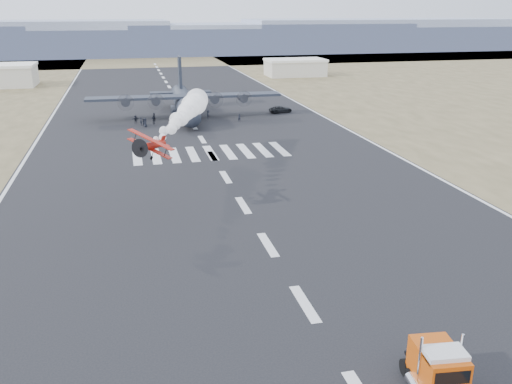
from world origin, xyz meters
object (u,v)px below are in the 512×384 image
object	(u,v)px
aerobatic_biplane	(152,145)
crew_c	(208,115)
transport_aircraft	(184,102)
support_vehicle	(281,109)
crew_a	(239,118)
crew_g	(141,121)
crew_f	(136,119)
crew_b	(144,123)
hangar_right	(295,67)
crew_h	(154,117)
semi_truck	(441,376)
crew_e	(145,123)
crew_d	(154,120)

from	to	relation	value
aerobatic_biplane	crew_c	size ratio (longest dim) A/B	2.95
transport_aircraft	support_vehicle	xyz separation A→B (m)	(22.09, -0.64, -2.39)
crew_a	crew_g	xyz separation A→B (m)	(-20.51, 0.95, 0.00)
crew_f	aerobatic_biplane	bearing A→B (deg)	80.14
aerobatic_biplane	crew_b	distance (m)	51.41
hangar_right	crew_h	world-z (taller)	hangar_right
semi_truck	crew_f	world-z (taller)	semi_truck
semi_truck	transport_aircraft	bearing A→B (deg)	99.18
semi_truck	support_vehicle	bearing A→B (deg)	86.07
transport_aircraft	crew_b	bearing A→B (deg)	-134.35
crew_a	transport_aircraft	bearing A→B (deg)	153.27
crew_e	support_vehicle	bearing A→B (deg)	-75.07
crew_f	crew_g	world-z (taller)	crew_f
crew_e	crew_g	xyz separation A→B (m)	(-0.80, 1.82, -0.07)
crew_d	hangar_right	bearing A→B (deg)	30.02
crew_b	crew_g	xyz separation A→B (m)	(-0.52, 1.16, 0.04)
crew_f	hangar_right	bearing A→B (deg)	-139.30
support_vehicle	crew_b	bearing A→B (deg)	93.56
crew_h	crew_c	bearing A→B (deg)	-37.22
hangar_right	crew_d	bearing A→B (deg)	-126.10
aerobatic_biplane	crew_f	xyz separation A→B (m)	(-0.83, 54.37, -7.43)
hangar_right	support_vehicle	distance (m)	71.57
transport_aircraft	crew_d	xyz separation A→B (m)	(-7.33, -7.25, -2.19)
aerobatic_biplane	crew_f	distance (m)	54.89
crew_b	hangar_right	bearing A→B (deg)	-94.75
support_vehicle	crew_e	distance (m)	32.47
hangar_right	crew_g	xyz separation A→B (m)	(-56.43, -74.42, -2.19)
semi_truck	crew_e	world-z (taller)	semi_truck
hangar_right	crew_a	size ratio (longest dim) A/B	12.55
support_vehicle	crew_c	xyz separation A→B (m)	(-17.52, -3.75, 0.20)
aerobatic_biplane	crew_g	xyz separation A→B (m)	(0.19, 52.02, -7.46)
transport_aircraft	crew_g	distance (m)	12.84
support_vehicle	crew_e	xyz separation A→B (m)	(-31.20, -9.01, 0.14)
hangar_right	crew_a	xyz separation A→B (m)	(-35.92, -75.36, -2.19)
hangar_right	crew_d	size ratio (longest dim) A/B	10.88
crew_c	crew_f	world-z (taller)	crew_c
crew_g	crew_h	world-z (taller)	crew_h
semi_truck	crew_a	world-z (taller)	semi_truck
aerobatic_biplane	hangar_right	bearing A→B (deg)	83.31
crew_h	crew_d	bearing A→B (deg)	-131.40
crew_h	crew_e	bearing A→B (deg)	-145.70
crew_c	crew_e	size ratio (longest dim) A/B	1.06
semi_truck	crew_c	xyz separation A→B (m)	(-0.39, 91.87, -0.83)
transport_aircraft	crew_a	xyz separation A→B (m)	(10.60, -8.77, -2.32)
aerobatic_biplane	crew_g	size ratio (longest dim) A/B	3.37
aerobatic_biplane	crew_e	world-z (taller)	aerobatic_biplane
crew_h	support_vehicle	bearing A→B (deg)	-28.54
aerobatic_biplane	crew_e	distance (m)	50.75
support_vehicle	crew_h	distance (m)	29.24
crew_c	crew_e	xyz separation A→B (m)	(-13.68, -5.26, -0.05)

